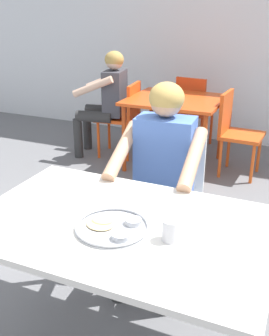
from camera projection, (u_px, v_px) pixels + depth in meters
table_foreground at (121, 235)px, 1.74m from camera, size 1.30×0.84×0.76m
thali_tray at (113, 226)px, 1.65m from camera, size 0.31×0.31×0.03m
drinking_cup at (171, 230)px, 1.56m from camera, size 0.07×0.07×0.09m
chair_foreground at (169, 191)px, 2.59m from camera, size 0.46×0.46×0.86m
diner_foreground at (160, 170)px, 2.31m from camera, size 0.52×0.57×1.23m
table_background_red at (175, 106)px, 4.09m from camera, size 0.95×0.88×0.74m
chair_red_left at (124, 114)px, 4.42m from camera, size 0.47×0.46×0.84m
chair_red_right at (235, 128)px, 3.93m from camera, size 0.42×0.43×0.84m
chair_red_far at (193, 108)px, 4.67m from camera, size 0.43×0.46×0.86m
patron_background at (107, 95)px, 4.35m from camera, size 0.60×0.56×1.18m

